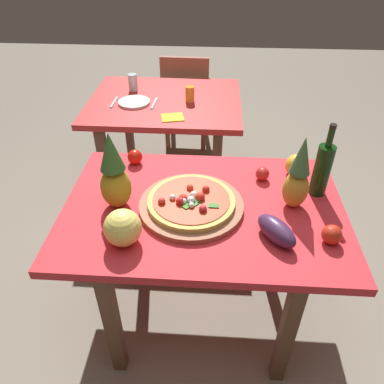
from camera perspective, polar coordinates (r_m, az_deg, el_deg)
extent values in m
plane|color=gray|center=(2.20, 1.43, -16.86)|extent=(10.00, 10.00, 0.00)
cube|color=brown|center=(1.75, -12.14, -19.27)|extent=(0.06, 0.06, 0.68)
cube|color=brown|center=(1.74, 14.35, -20.46)|extent=(0.06, 0.06, 0.68)
cube|color=brown|center=(2.24, -7.68, -3.15)|extent=(0.06, 0.06, 0.68)
cube|color=brown|center=(2.23, 11.75, -3.93)|extent=(0.06, 0.06, 0.68)
cube|color=red|center=(1.68, 1.79, -2.63)|extent=(1.26, 0.85, 0.04)
cube|color=brown|center=(2.62, -13.11, 2.92)|extent=(0.06, 0.06, 0.68)
cube|color=brown|center=(2.52, 3.72, 2.36)|extent=(0.06, 0.06, 0.68)
cube|color=brown|center=(3.26, -9.80, 10.48)|extent=(0.06, 0.06, 0.68)
cube|color=brown|center=(3.17, 3.90, 10.21)|extent=(0.06, 0.06, 0.68)
cube|color=red|center=(2.70, -4.18, 13.64)|extent=(1.06, 0.86, 0.04)
cube|color=#95593F|center=(3.69, 2.16, 11.97)|extent=(0.04, 0.04, 0.41)
cube|color=#95593F|center=(3.72, -3.03, 12.17)|extent=(0.04, 0.04, 0.41)
cube|color=#95593F|center=(3.40, 1.78, 9.60)|extent=(0.04, 0.04, 0.41)
cube|color=#95593F|center=(3.43, -3.81, 9.84)|extent=(0.04, 0.04, 0.41)
cube|color=#95593F|center=(3.46, -0.75, 14.29)|extent=(0.41, 0.41, 0.04)
cube|color=#93573F|center=(3.21, -1.15, 16.66)|extent=(0.40, 0.05, 0.40)
cylinder|color=#95593F|center=(1.65, -0.11, -2.09)|extent=(0.46, 0.46, 0.02)
cylinder|color=#D3B756|center=(1.63, -0.11, -1.45)|extent=(0.39, 0.39, 0.02)
cylinder|color=red|center=(1.62, -0.11, -1.09)|extent=(0.34, 0.34, 0.00)
sphere|color=red|center=(1.59, -1.81, -1.47)|extent=(0.04, 0.04, 0.04)
sphere|color=red|center=(1.67, -0.31, 0.69)|extent=(0.03, 0.03, 0.03)
sphere|color=red|center=(1.60, -4.69, -1.46)|extent=(0.03, 0.03, 0.03)
sphere|color=red|center=(1.55, 1.72, -2.64)|extent=(0.03, 0.03, 0.03)
sphere|color=red|center=(1.66, 2.16, 0.42)|extent=(0.03, 0.03, 0.03)
sphere|color=red|center=(1.62, 1.27, -0.77)|extent=(0.04, 0.04, 0.04)
sphere|color=red|center=(1.61, -1.36, -0.98)|extent=(0.04, 0.04, 0.04)
cube|color=#317733|center=(1.61, 0.76, -1.13)|extent=(0.04, 0.05, 0.00)
cube|color=#347F24|center=(1.58, -0.69, -2.11)|extent=(0.05, 0.05, 0.00)
cube|color=#357328|center=(1.58, 3.36, -2.10)|extent=(0.04, 0.03, 0.00)
cube|color=#257F31|center=(1.59, 0.13, -1.96)|extent=(0.05, 0.05, 0.00)
sphere|color=white|center=(1.63, 0.25, -0.50)|extent=(0.03, 0.03, 0.03)
sphere|color=silver|center=(1.60, -0.15, -1.25)|extent=(0.03, 0.03, 0.03)
sphere|color=white|center=(1.57, -0.08, -2.07)|extent=(0.03, 0.03, 0.03)
sphere|color=white|center=(1.62, -3.03, -0.83)|extent=(0.03, 0.03, 0.03)
sphere|color=white|center=(1.59, -1.36, -1.46)|extent=(0.03, 0.03, 0.03)
cylinder|color=black|center=(1.77, 19.37, 3.12)|extent=(0.08, 0.08, 0.25)
cylinder|color=black|center=(1.69, 20.53, 7.87)|extent=(0.03, 0.03, 0.09)
cylinder|color=black|center=(1.66, 20.93, 9.45)|extent=(0.03, 0.03, 0.02)
ellipsoid|color=gold|center=(1.68, 15.63, 0.42)|extent=(0.11, 0.11, 0.18)
cone|color=#3B6939|center=(1.58, 16.65, 5.45)|extent=(0.09, 0.09, 0.17)
ellipsoid|color=#AB9222|center=(1.64, -11.62, 0.71)|extent=(0.13, 0.13, 0.20)
cone|color=#32652A|center=(1.55, -12.45, 6.15)|extent=(0.11, 0.11, 0.17)
sphere|color=#ECDB65|center=(1.47, -10.61, -5.42)|extent=(0.15, 0.15, 0.15)
ellipsoid|color=yellow|center=(1.91, 15.72, 3.98)|extent=(0.10, 0.10, 0.11)
ellipsoid|color=#432548|center=(1.51, 12.88, -5.82)|extent=(0.19, 0.22, 0.09)
sphere|color=red|center=(1.84, 10.79, 2.77)|extent=(0.07, 0.07, 0.07)
sphere|color=red|center=(1.95, -8.78, 5.36)|extent=(0.08, 0.08, 0.08)
sphere|color=red|center=(1.57, 20.72, -6.16)|extent=(0.08, 0.08, 0.08)
cylinder|color=orange|center=(2.64, -0.33, 14.87)|extent=(0.06, 0.06, 0.11)
cylinder|color=silver|center=(2.85, -9.10, 16.32)|extent=(0.06, 0.06, 0.12)
cylinder|color=white|center=(2.65, -8.90, 13.52)|extent=(0.22, 0.22, 0.02)
cube|color=silver|center=(2.68, -11.89, 13.39)|extent=(0.02, 0.18, 0.01)
cube|color=silver|center=(2.63, -5.81, 13.45)|extent=(0.03, 0.18, 0.01)
cube|color=yellow|center=(2.42, -3.03, 11.41)|extent=(0.16, 0.15, 0.01)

